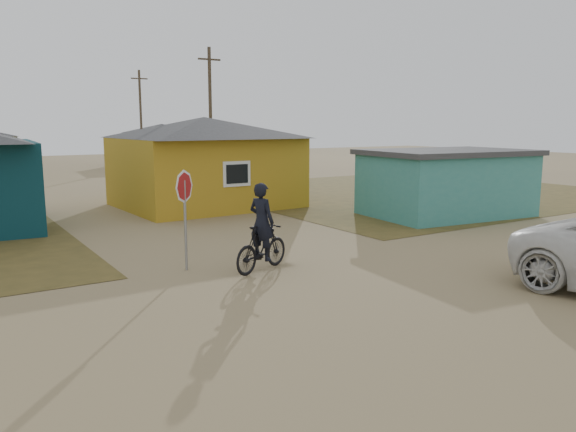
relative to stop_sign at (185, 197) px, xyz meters
name	(u,v)px	position (x,y,z in m)	size (l,w,h in m)	color
ground	(370,294)	(2.52, -4.01, -1.84)	(120.00, 120.00, 0.00)	#8E7952
grass_ne	(410,191)	(16.52, 8.99, -1.83)	(20.00, 18.00, 0.00)	brown
house_yellow	(205,161)	(5.02, 9.99, 0.16)	(7.72, 6.76, 3.90)	#B3881B
shed_turquoise	(446,182)	(12.02, 2.49, -0.53)	(6.71, 4.93, 2.60)	teal
house_beige_east	(162,143)	(12.52, 35.99, 0.02)	(6.95, 6.05, 3.60)	gray
utility_pole_near	(210,115)	(9.02, 17.99, 2.30)	(1.40, 0.20, 8.00)	#483B2B
utility_pole_far	(141,117)	(10.02, 33.99, 2.30)	(1.40, 0.20, 8.00)	#483B2B
stop_sign	(185,197)	(0.00, 0.00, 0.00)	(0.79, 0.28, 2.51)	gray
cyclist	(262,239)	(1.56, -1.06, -1.04)	(2.01, 1.24, 2.20)	black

